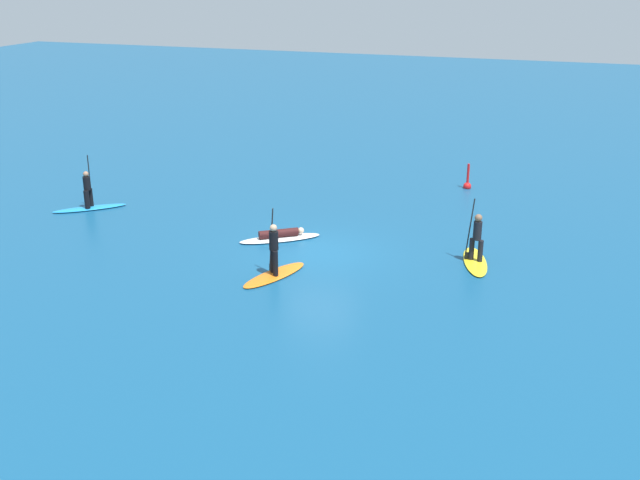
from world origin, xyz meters
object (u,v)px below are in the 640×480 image
(surfer_on_white_board, at_px, (280,236))
(marker_buoy, at_px, (467,184))
(surfer_on_yellow_board, at_px, (476,252))
(surfer_on_orange_board, at_px, (274,264))
(surfer_on_blue_board, at_px, (89,200))

(surfer_on_white_board, distance_m, marker_buoy, 10.64)
(surfer_on_yellow_board, distance_m, surfer_on_white_board, 7.18)
(surfer_on_orange_board, bearing_deg, surfer_on_yellow_board, -40.30)
(surfer_on_white_board, height_order, marker_buoy, marker_buoy)
(surfer_on_orange_board, distance_m, surfer_on_blue_board, 10.79)
(surfer_on_orange_board, relative_size, marker_buoy, 2.32)
(surfer_on_blue_board, bearing_deg, surfer_on_orange_board, -62.99)
(surfer_on_orange_board, distance_m, marker_buoy, 13.10)
(surfer_on_blue_board, xyz_separation_m, marker_buoy, (14.47, 8.27, -0.18))
(surfer_on_orange_board, relative_size, surfer_on_white_board, 0.98)
(surfer_on_blue_board, bearing_deg, surfer_on_white_board, -46.12)
(surfer_on_white_board, xyz_separation_m, marker_buoy, (5.56, 9.07, 0.07))
(surfer_on_blue_board, bearing_deg, marker_buoy, -11.24)
(surfer_on_orange_board, bearing_deg, surfer_on_white_board, 39.74)
(surfer_on_orange_board, height_order, marker_buoy, surfer_on_orange_board)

